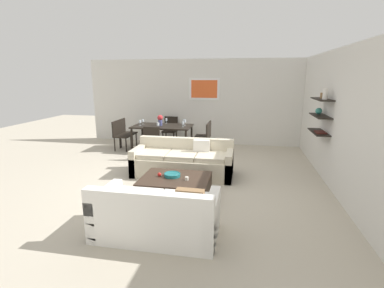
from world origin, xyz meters
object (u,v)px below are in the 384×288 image
object	(u,v)px
sofa_beige	(183,162)
dining_chair_left_far	(126,131)
decorative_bowl	(172,175)
wine_glass_left_far	(143,121)
wine_glass_foot	(158,124)
wine_glass_right_far	(185,121)
dining_table	(162,128)
wine_glass_right_near	(183,123)
wine_glass_left_near	(140,122)
loveseat_white	(157,216)
coffee_table	(175,187)
dining_chair_right_near	(204,137)
apple_on_coffee_table	(159,174)
dining_chair_left_near	(120,134)
wine_glass_head	(166,120)
centerpiece_vase	(160,120)
candle_jar	(187,179)
dining_chair_right_far	(206,134)
dining_chair_foot	(153,140)
dining_chair_head	(170,128)

from	to	relation	value
sofa_beige	dining_chair_left_far	size ratio (longest dim) A/B	2.51
decorative_bowl	wine_glass_left_far	distance (m)	3.79
wine_glass_foot	wine_glass_right_far	size ratio (longest dim) A/B	0.85
sofa_beige	dining_table	xyz separation A→B (m)	(-1.07, 2.00, 0.39)
sofa_beige	decorative_bowl	distance (m)	1.20
sofa_beige	dining_chair_left_far	distance (m)	3.23
wine_glass_right_near	wine_glass_left_near	world-z (taller)	wine_glass_left_near
loveseat_white	decorative_bowl	bearing A→B (deg)	95.47
coffee_table	dining_chair_left_far	size ratio (longest dim) A/B	1.40
loveseat_white	dining_chair_right_near	xyz separation A→B (m)	(0.01, 4.32, 0.21)
sofa_beige	wine_glass_right_near	world-z (taller)	wine_glass_right_near
coffee_table	apple_on_coffee_table	size ratio (longest dim) A/B	16.88
coffee_table	dining_chair_left_near	size ratio (longest dim) A/B	1.40
wine_glass_head	wine_glass_foot	bearing A→B (deg)	-90.00
wine_glass_right_near	dining_chair_left_far	bearing A→B (deg)	169.96
wine_glass_right_near	dining_chair_right_near	bearing A→B (deg)	-9.05
sofa_beige	wine_glass_right_far	xyz separation A→B (m)	(-0.43, 2.12, 0.59)
dining_table	dining_chair_left_near	xyz separation A→B (m)	(-1.26, -0.22, -0.18)
dining_table	wine_glass_right_near	bearing A→B (deg)	-10.51
dining_chair_left_near	centerpiece_vase	distance (m)	1.29
candle_jar	wine_glass_left_near	world-z (taller)	wine_glass_left_near
decorative_bowl	dining_chair_left_near	distance (m)	3.82
dining_chair_right_far	wine_glass_head	bearing A→B (deg)	170.71
loveseat_white	apple_on_coffee_table	world-z (taller)	loveseat_white
loveseat_white	wine_glass_foot	size ratio (longest dim) A/B	10.96
apple_on_coffee_table	dining_chair_foot	size ratio (longest dim) A/B	0.08
dining_chair_right_near	wine_glass_left_far	xyz separation A→B (m)	(-1.91, 0.34, 0.35)
wine_glass_foot	dining_chair_foot	bearing A→B (deg)	-90.00
dining_chair_head	dining_chair_left_far	bearing A→B (deg)	-151.93
apple_on_coffee_table	wine_glass_left_far	size ratio (longest dim) A/B	0.50
apple_on_coffee_table	dining_chair_left_near	distance (m)	3.71
candle_jar	apple_on_coffee_table	world-z (taller)	apple_on_coffee_table
wine_glass_foot	dining_chair_left_far	bearing A→B (deg)	153.02
coffee_table	apple_on_coffee_table	xyz separation A→B (m)	(-0.30, 0.01, 0.23)
apple_on_coffee_table	centerpiece_vase	size ratio (longest dim) A/B	0.24
sofa_beige	wine_glass_right_far	world-z (taller)	wine_glass_right_far
dining_chair_head	wine_glass_foot	distance (m)	1.36
sofa_beige	loveseat_white	bearing A→B (deg)	-85.85
dining_chair_left_near	wine_glass_foot	xyz separation A→B (m)	(1.26, -0.21, 0.35)
sofa_beige	wine_glass_foot	xyz separation A→B (m)	(-1.07, 1.58, 0.57)
candle_jar	dining_table	distance (m)	3.64
dining_chair_right_far	candle_jar	bearing A→B (deg)	-87.32
apple_on_coffee_table	sofa_beige	bearing A→B (deg)	81.92
wine_glass_right_far	wine_glass_right_near	xyz separation A→B (m)	(0.00, -0.24, -0.03)
sofa_beige	apple_on_coffee_table	world-z (taller)	sofa_beige
wine_glass_left_near	wine_glass_head	bearing A→B (deg)	40.10
wine_glass_head	wine_glass_right_far	distance (m)	0.72
dining_chair_right_far	wine_glass_left_far	xyz separation A→B (m)	(-1.91, -0.10, 0.35)
coffee_table	wine_glass_foot	size ratio (longest dim) A/B	8.02
dining_table	dining_chair_left_near	bearing A→B (deg)	-170.20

